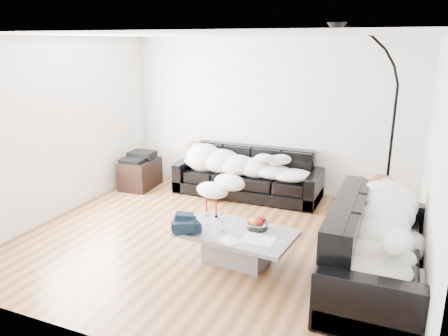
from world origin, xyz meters
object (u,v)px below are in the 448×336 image
at_px(sleeper_back, 246,161).
at_px(candle_left, 206,207).
at_px(wine_glass_b, 208,218).
at_px(wine_glass_c, 223,224).
at_px(fruit_bowl, 258,223).
at_px(av_cabinet, 140,174).
at_px(stereo, 139,156).
at_px(floor_lamp, 391,142).
at_px(sleeper_right, 379,227).
at_px(shoes, 260,231).
at_px(sofa_right, 378,244).
at_px(wine_glass_a, 222,217).
at_px(coffee_table, 237,246).
at_px(sofa_back, 247,173).
at_px(candle_right, 216,209).

distance_m(sleeper_back, candle_left, 1.91).
bearing_deg(wine_glass_b, wine_glass_c, -24.56).
height_order(fruit_bowl, av_cabinet, fruit_bowl).
relative_size(stereo, floor_lamp, 0.18).
bearing_deg(av_cabinet, wine_glass_c, -41.56).
height_order(sleeper_right, floor_lamp, floor_lamp).
relative_size(av_cabinet, stereo, 1.68).
bearing_deg(wine_glass_b, shoes, 61.14).
bearing_deg(sofa_right, sleeper_back, 47.68).
relative_size(wine_glass_a, stereo, 0.36).
distance_m(coffee_table, wine_glass_c, 0.33).
bearing_deg(wine_glass_c, sofa_right, 6.93).
distance_m(sofa_back, sleeper_back, 0.23).
xyz_separation_m(sleeper_right, candle_right, (-1.94, 0.15, -0.15)).
xyz_separation_m(fruit_bowl, wine_glass_b, (-0.59, -0.12, 0.01)).
bearing_deg(fruit_bowl, av_cabinet, 148.25).
distance_m(sleeper_back, wine_glass_a, 2.05).
distance_m(fruit_bowl, wine_glass_b, 0.60).
bearing_deg(stereo, wine_glass_c, -41.76).
height_order(sofa_right, shoes, sofa_right).
xyz_separation_m(sleeper_right, wine_glass_a, (-1.81, 0.02, -0.19)).
distance_m(wine_glass_a, shoes, 0.80).
xyz_separation_m(wine_glass_a, candle_left, (-0.26, 0.11, 0.04)).
distance_m(sofa_right, stereo, 4.49).
bearing_deg(wine_glass_a, sofa_back, 101.51).
height_order(sleeper_back, floor_lamp, floor_lamp).
distance_m(wine_glass_c, candle_left, 0.50).
bearing_deg(floor_lamp, coffee_table, -106.53).
bearing_deg(sofa_back, candle_left, -85.37).
distance_m(wine_glass_b, shoes, 0.95).
height_order(wine_glass_c, candle_left, candle_left).
relative_size(sofa_back, coffee_table, 1.83).
distance_m(sofa_back, candle_right, 1.95).
bearing_deg(wine_glass_c, floor_lamp, 48.25).
height_order(shoes, av_cabinet, av_cabinet).
bearing_deg(wine_glass_a, candle_left, 157.62).
distance_m(wine_glass_c, stereo, 3.12).
distance_m(coffee_table, shoes, 0.81).
height_order(sofa_right, sleeper_right, sofa_right).
relative_size(coffee_table, fruit_bowl, 5.30).
bearing_deg(sleeper_right, wine_glass_a, 89.21).
relative_size(fruit_bowl, av_cabinet, 0.34).
relative_size(wine_glass_c, candle_left, 0.75).
relative_size(candle_left, av_cabinet, 0.32).
distance_m(sofa_back, sofa_right, 3.05).
bearing_deg(candle_right, wine_glass_c, -55.53).
relative_size(coffee_table, wine_glass_b, 8.01).
relative_size(wine_glass_b, av_cabinet, 0.22).
bearing_deg(sofa_back, sleeper_back, -90.00).
relative_size(sleeper_right, fruit_bowl, 7.63).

